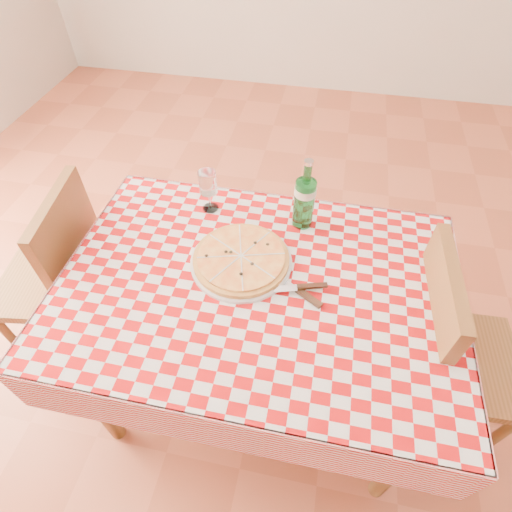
# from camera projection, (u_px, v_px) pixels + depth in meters

# --- Properties ---
(dining_table) EXTENTS (1.20, 0.80, 0.75)m
(dining_table) POSITION_uv_depth(u_px,v_px,m) (258.00, 300.00, 1.37)
(dining_table) COLOR brown
(dining_table) RESTS_ON ground
(tablecloth) EXTENTS (1.30, 0.90, 0.01)m
(tablecloth) POSITION_uv_depth(u_px,v_px,m) (258.00, 283.00, 1.30)
(tablecloth) COLOR #A50A0C
(tablecloth) RESTS_ON dining_table
(chair_near) EXTENTS (0.43, 0.43, 0.91)m
(chair_near) POSITION_uv_depth(u_px,v_px,m) (444.00, 346.00, 1.41)
(chair_near) COLOR brown
(chair_near) RESTS_ON ground
(chair_far) EXTENTS (0.46, 0.46, 0.89)m
(chair_far) POSITION_uv_depth(u_px,v_px,m) (61.00, 271.00, 1.65)
(chair_far) COLOR brown
(chair_far) RESTS_ON ground
(pizza_plate) EXTENTS (0.42, 0.42, 0.04)m
(pizza_plate) POSITION_uv_depth(u_px,v_px,m) (241.00, 258.00, 1.34)
(pizza_plate) COLOR #BD7E3F
(pizza_plate) RESTS_ON tablecloth
(water_bottle) EXTENTS (0.09, 0.09, 0.27)m
(water_bottle) POSITION_uv_depth(u_px,v_px,m) (305.00, 194.00, 1.38)
(water_bottle) COLOR #1B6D2C
(water_bottle) RESTS_ON tablecloth
(wine_glass) EXTENTS (0.07, 0.07, 0.17)m
(wine_glass) POSITION_uv_depth(u_px,v_px,m) (209.00, 191.00, 1.47)
(wine_glass) COLOR white
(wine_glass) RESTS_ON tablecloth
(cutlery) EXTENTS (0.26, 0.22, 0.03)m
(cutlery) POSITION_uv_depth(u_px,v_px,m) (297.00, 288.00, 1.27)
(cutlery) COLOR silver
(cutlery) RESTS_ON tablecloth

